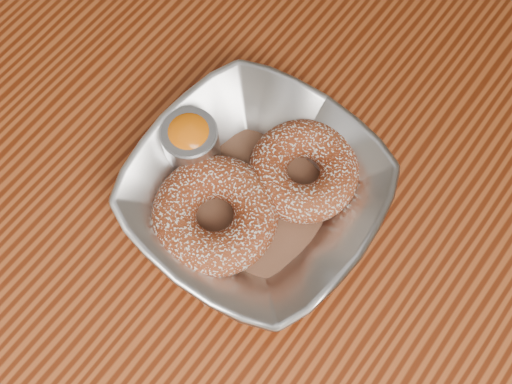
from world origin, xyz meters
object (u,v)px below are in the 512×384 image
Objects in this scene: donut_front at (215,215)px; donut_back at (304,171)px; table at (238,168)px; ramekin at (191,143)px; serving_bowl at (256,194)px.

donut_back is at bearing 66.09° from donut_front.
donut_front reaches higher than table.
ramekin is at bearing 146.62° from donut_front.
donut_front is at bearing -33.38° from ramekin.
serving_bowl reaches higher than donut_back.
table is 0.15m from donut_back.
serving_bowl is at bearing -38.41° from table.
donut_front is 1.89× the size of ramekin.
serving_bowl is (0.06, -0.05, 0.12)m from table.
table is 0.16m from donut_front.
table is 0.15m from ramekin.
donut_back is 1.71× the size of ramekin.
table is 11.31× the size of donut_front.
ramekin reaches higher than table.
serving_bowl is at bearing 0.09° from ramekin.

